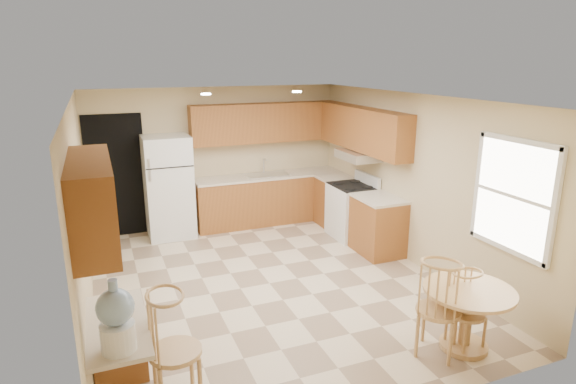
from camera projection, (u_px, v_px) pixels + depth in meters
name	position (u px, v px, depth m)	size (l,w,h in m)	color
floor	(270.00, 283.00, 6.58)	(5.50, 5.50, 0.00)	beige
ceiling	(267.00, 98.00, 5.91)	(4.50, 5.50, 0.02)	white
wall_back	(218.00, 157.00, 8.71)	(4.50, 0.02, 2.50)	#C9B487
wall_front	(386.00, 285.00, 3.79)	(4.50, 0.02, 2.50)	#C9B487
wall_left	(81.00, 216.00, 5.44)	(0.02, 5.50, 2.50)	#C9B487
wall_right	(413.00, 180.00, 7.06)	(0.02, 5.50, 2.50)	#C9B487
doorway	(117.00, 176.00, 8.12)	(0.90, 0.02, 2.10)	black
base_cab_back	(269.00, 199.00, 8.97)	(2.75, 0.60, 0.87)	#9C5B27
counter_back	(269.00, 176.00, 8.85)	(2.75, 0.63, 0.04)	beige
base_cab_right_a	(335.00, 202.00, 8.83)	(0.60, 0.59, 0.87)	#9C5B27
counter_right_a	(336.00, 178.00, 8.70)	(0.63, 0.59, 0.04)	beige
base_cab_right_b	(378.00, 226.00, 7.52)	(0.60, 0.80, 0.87)	#9C5B27
counter_right_b	(379.00, 199.00, 7.40)	(0.63, 0.80, 0.04)	beige
upper_cab_back	(266.00, 123.00, 8.71)	(2.75, 0.33, 0.70)	#9C5B27
upper_cab_right	(363.00, 129.00, 7.92)	(0.33, 2.42, 0.70)	#9C5B27
upper_cab_left	(92.00, 201.00, 3.91)	(0.33, 1.40, 0.70)	#9C5B27
sink	(267.00, 175.00, 8.83)	(0.78, 0.44, 0.01)	silver
range_hood	(358.00, 155.00, 7.98)	(0.50, 0.76, 0.14)	silver
desk_pedestal	(119.00, 342.00, 4.59)	(0.48, 0.42, 0.72)	#9C5B27
desk_top	(117.00, 325.00, 4.14)	(0.50, 1.20, 0.04)	beige
window	(514.00, 196.00, 5.33)	(0.06, 1.12, 1.30)	white
can_light_a	(206.00, 94.00, 6.81)	(0.14, 0.14, 0.02)	white
can_light_b	(297.00, 92.00, 7.31)	(0.14, 0.14, 0.02)	white
refrigerator	(169.00, 187.00, 8.15)	(0.77, 0.75, 1.74)	white
stove	(352.00, 210.00, 8.20)	(0.65, 0.76, 1.09)	white
dining_table	(467.00, 310.00, 5.00)	(0.93, 0.93, 0.69)	tan
chair_table_a	(446.00, 303.00, 4.78)	(0.46, 0.57, 1.03)	tan
chair_table_b	(473.00, 307.00, 4.91)	(0.38, 0.38, 0.85)	tan
chair_desk	(176.00, 344.00, 4.07)	(0.47, 0.60, 1.05)	tan
water_crock	(116.00, 319.00, 3.69)	(0.29, 0.29, 0.60)	white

